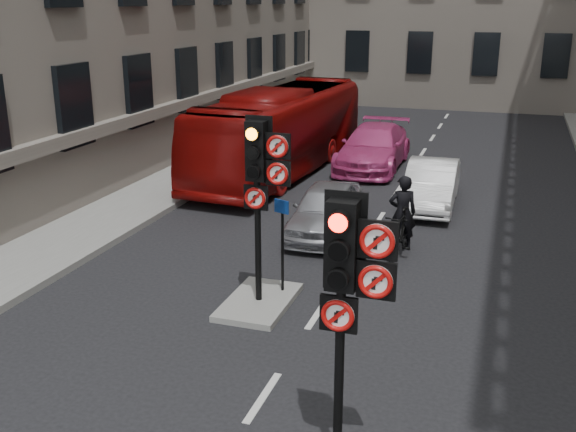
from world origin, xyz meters
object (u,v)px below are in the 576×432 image
Objects in this scene: signal_near at (349,275)px; motorcycle at (400,234)px; signal_far at (261,171)px; bus_red at (281,131)px; car_white at (431,184)px; info_sign at (282,233)px; car_silver at (326,209)px; motorcyclist at (402,213)px; car_pink at (373,147)px.

signal_near is 1.94× the size of motorcycle.
signal_near is 1.00× the size of signal_far.
bus_red is 8.58m from motorcycle.
car_white is 7.51m from info_sign.
car_silver is 2.08m from motorcyclist.
car_silver is 2.28m from motorcycle.
motorcyclist is at bearing 62.80° from signal_far.
signal_near is 8.16m from motorcyclist.
bus_red is at bearing -71.25° from motorcyclist.
car_silver is 0.36× the size of bus_red.
signal_near is 4.77m from signal_far.
info_sign is at bearing 41.12° from motorcyclist.
info_sign is at bearing 68.67° from signal_far.
signal_far is at bearing 123.02° from signal_near.
signal_far is at bearing 42.01° from motorcyclist.
car_pink is at bearing 120.02° from car_white.
signal_near is 1.97× the size of motorcyclist.
motorcyclist reaches higher than motorcycle.
info_sign is (-2.39, 4.55, -1.23)m from signal_near.
car_white is at bearing 73.65° from signal_far.
bus_red is at bearing 116.05° from car_silver.
motorcyclist is at bearing -17.65° from car_silver.
car_white is at bearing 91.62° from signal_near.
bus_red is at bearing -151.01° from car_pink.
signal_near is 15.37m from bus_red.
signal_near reaches higher than car_white.
signal_near is 7.75m from motorcycle.
motorcyclist is at bearing 94.03° from signal_near.
car_pink is 2.81× the size of motorcyclist.
signal_near is at bearing -56.98° from signal_far.
car_pink is at bearing 32.89° from bus_red.
car_silver reaches higher than motorcycle.
motorcycle is 0.61m from motorcyclist.
signal_near is 5.28m from info_sign.
car_silver is 1.99× the size of info_sign.
signal_near is at bearing -80.63° from motorcycle.
signal_far is 8.32m from car_white.
bus_red is at bearing 111.93° from signal_near.
signal_far is 1.48m from info_sign.
car_silver is at bearing -35.53° from motorcyclist.
signal_far is 4.81m from motorcyclist.
bus_red reaches higher than motorcycle.
signal_near reaches higher than info_sign.
motorcyclist is (2.28, -7.87, 0.17)m from car_pink.
car_white is 0.77× the size of car_pink.
car_white is (-0.33, 11.73, -1.93)m from signal_near.
signal_far is 1.88× the size of info_sign.
car_pink is (-2.84, 15.83, -1.84)m from signal_near.
car_silver is (0.05, 4.49, -2.06)m from signal_far.
car_silver is (-2.55, 8.49, -1.94)m from signal_near.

